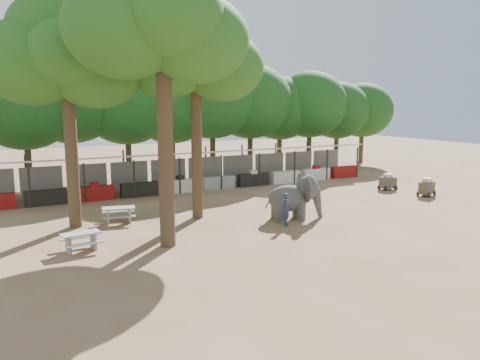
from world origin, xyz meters
name	(u,v)px	position (x,y,z in m)	size (l,w,h in m)	color
ground	(312,239)	(0.00, 0.00, 0.00)	(100.00, 100.00, 0.00)	brown
vendor_stalls	(194,172)	(0.00, 13.84, 1.18)	(28.00, 2.99, 2.80)	#ADB0B5
yard_tree_left	(62,54)	(-9.13, 7.19, 8.20)	(7.10, 6.90, 11.02)	#332316
yard_tree_center	(157,20)	(-6.13, 2.19, 9.21)	(7.10, 6.90, 12.04)	#332316
yard_tree_back	(191,51)	(-3.13, 6.19, 8.54)	(7.10, 6.90, 11.36)	#332316
backdrop_trees	(169,109)	(0.00, 19.00, 5.51)	(46.46, 5.95, 8.33)	#332316
elephant	(295,197)	(1.38, 3.39, 1.14)	(3.08, 2.26, 2.29)	#3A3838
handler	(286,210)	(0.21, 2.41, 0.82)	(0.59, 0.39, 1.64)	#26384C
picnic_table_near	(81,239)	(-9.37, 3.00, 0.50)	(1.68, 1.55, 0.76)	gray
picnic_table_far	(119,213)	(-6.95, 6.79, 0.52)	(1.85, 1.73, 0.80)	gray
cart_front	(427,187)	(12.33, 4.45, 0.58)	(1.40, 1.13, 1.18)	#3B3327
cart_back	(388,182)	(11.75, 7.26, 0.55)	(1.26, 0.93, 1.12)	#3B3327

